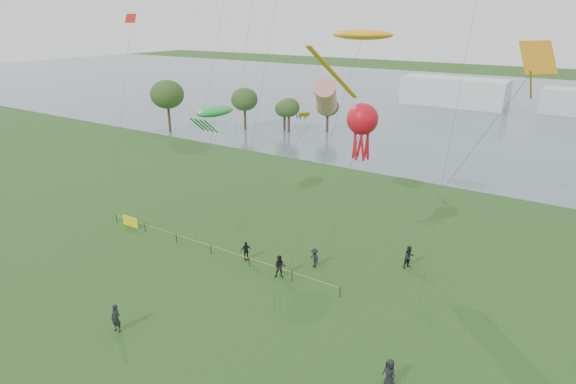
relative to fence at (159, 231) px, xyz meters
The scene contains 15 objects.
lake 89.05m from the fence, 80.14° to the left, with size 400.00×120.00×0.08m, color slate.
pavilion_left 82.83m from the fence, 87.75° to the left, with size 22.00×8.00×6.00m, color silver.
trees 42.46m from the fence, 120.27° to the left, with size 27.17×19.34×8.75m.
fence is the anchor object (origin of this frame).
spectator_a 13.08m from the fence, ahead, with size 0.88×0.69×1.82m, color black.
spectator_b 14.68m from the fence, 10.84° to the left, with size 1.03×0.59×1.60m, color black.
spectator_c 9.24m from the fence, ahead, with size 0.94×0.39×1.60m, color black.
spectator_d 25.12m from the fence, 14.61° to the right, with size 0.83×0.54×1.71m, color black.
spectator_f 13.82m from the fence, 53.40° to the right, with size 0.68×0.45×1.87m, color black.
spectator_g 21.74m from the fence, 18.01° to the left, with size 0.90×0.70×1.84m, color black.
kite_stingray 23.84m from the fence, 23.92° to the left, with size 4.84×9.92×17.70m.
kite_windsock 18.97m from the fence, 45.40° to the left, with size 7.71×8.37×13.89m.
kite_creature 11.91m from the fence, 78.44° to the left, with size 2.90×7.54×10.81m.
kite_octopus 20.97m from the fence, 13.83° to the left, with size 2.46×4.07×12.95m.
kite_delta 32.42m from the fence, ahead, with size 8.70×14.36×17.64m.
Camera 1 is at (15.81, -14.18, 18.56)m, focal length 30.00 mm.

